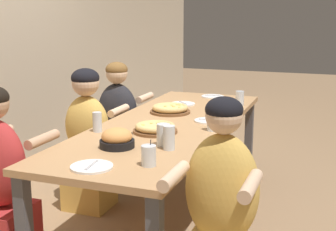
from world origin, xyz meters
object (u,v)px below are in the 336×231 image
object	(u,v)px
diner_far_midright	(118,130)
empty_plate_a	(213,96)
empty_plate_d	(92,167)
drinking_glass_a	(240,99)
drinking_glass_d	(212,122)
diner_far_left	(0,190)
diner_far_center	(88,144)
pizza_board_main	(170,109)
empty_plate_b	(183,104)
skillet_bowl	(117,139)
cocktail_glass_blue	(149,157)
diner_near_left	(221,225)
drinking_glass_c	(163,136)
drinking_glass_b	(169,139)
empty_plate_c	(208,121)
pizza_board_second	(155,128)
drinking_glass_e	(97,123)

from	to	relation	value
diner_far_midright	empty_plate_a	bearing A→B (deg)	39.87
empty_plate_d	drinking_glass_a	xyz separation A→B (m)	(1.87, -0.38, 0.05)
drinking_glass_d	diner_far_left	size ratio (longest dim) A/B	0.12
diner_far_midright	diner_far_center	bearing A→B (deg)	-90.00
pizza_board_main	empty_plate_b	world-z (taller)	pizza_board_main
skillet_bowl	empty_plate_a	bearing A→B (deg)	-3.33
cocktail_glass_blue	drinking_glass_a	world-z (taller)	cocktail_glass_blue
empty_plate_d	diner_far_center	bearing A→B (deg)	31.05
empty_plate_b	diner_near_left	world-z (taller)	diner_near_left
drinking_glass_c	diner_far_left	size ratio (longest dim) A/B	0.12
drinking_glass_b	diner_far_left	xyz separation A→B (m)	(-0.40, 0.90, -0.29)
drinking_glass_a	drinking_glass_c	bearing A→B (deg)	172.60
skillet_bowl	diner_near_left	world-z (taller)	diner_near_left
skillet_bowl	diner_near_left	distance (m)	0.84
skillet_bowl	drinking_glass_a	xyz separation A→B (m)	(1.49, -0.42, 0.00)
empty_plate_c	drinking_glass_a	bearing A→B (deg)	-7.82
skillet_bowl	drinking_glass_c	distance (m)	0.27
diner_near_left	skillet_bowl	bearing A→B (deg)	-24.91
diner_near_left	diner_far_midright	world-z (taller)	diner_near_left
cocktail_glass_blue	drinking_glass_d	bearing A→B (deg)	-8.17
pizza_board_second	diner_far_left	distance (m)	1.04
diner_far_midright	diner_far_left	world-z (taller)	diner_far_left
pizza_board_second	empty_plate_a	size ratio (longest dim) A/B	1.41
empty_plate_a	empty_plate_d	bearing A→B (deg)	178.37
drinking_glass_e	diner_far_midright	bearing A→B (deg)	18.48
empty_plate_d	skillet_bowl	bearing A→B (deg)	6.38
drinking_glass_d	drinking_glass_e	world-z (taller)	drinking_glass_d
empty_plate_a	diner_far_left	distance (m)	2.26
empty_plate_b	diner_near_left	size ratio (longest dim) A/B	0.18
skillet_bowl	drinking_glass_b	bearing A→B (deg)	-78.75
empty_plate_a	diner_near_left	xyz separation A→B (m)	(-2.12, -0.61, -0.23)
empty_plate_b	cocktail_glass_blue	distance (m)	1.65
empty_plate_d	diner_far_center	xyz separation A→B (m)	(1.06, 0.64, -0.23)
pizza_board_main	diner_far_midright	world-z (taller)	diner_far_midright
empty_plate_c	drinking_glass_d	world-z (taller)	drinking_glass_d
empty_plate_c	diner_far_midright	xyz separation A→B (m)	(0.39, 0.92, -0.25)
empty_plate_d	diner_far_midright	distance (m)	1.73
empty_plate_c	diner_far_center	world-z (taller)	diner_far_center
empty_plate_d	drinking_glass_d	world-z (taller)	drinking_glass_d
cocktail_glass_blue	diner_near_left	distance (m)	0.50
empty_plate_d	diner_far_midright	size ratio (longest dim) A/B	0.20
cocktail_glass_blue	drinking_glass_c	distance (m)	0.38
empty_plate_c	cocktail_glass_blue	distance (m)	1.07
drinking_glass_d	drinking_glass_e	size ratio (longest dim) A/B	1.04
cocktail_glass_blue	diner_near_left	world-z (taller)	diner_near_left
diner_far_left	skillet_bowl	bearing A→B (deg)	29.78
empty_plate_d	drinking_glass_b	bearing A→B (deg)	-30.76
pizza_board_main	diner_far_left	distance (m)	1.48
diner_far_midright	empty_plate_d	bearing A→B (deg)	-68.13
cocktail_glass_blue	skillet_bowl	bearing A→B (deg)	51.01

